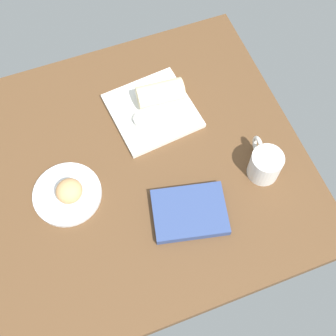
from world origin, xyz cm
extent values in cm
cube|color=brown|center=(0.00, 0.00, 2.00)|extent=(110.00, 90.00, 4.00)
cylinder|color=white|center=(14.66, 2.38, 4.70)|extent=(19.24, 19.24, 1.40)
ellipsoid|color=tan|center=(13.67, 3.39, 8.25)|extent=(10.06, 9.99, 5.70)
cube|color=white|center=(-17.06, -15.33, 4.80)|extent=(26.65, 26.65, 1.60)
cylinder|color=silver|center=(-12.61, -12.19, 6.64)|extent=(4.93, 4.93, 2.08)
cylinder|color=#CD4E2F|center=(-12.61, -12.19, 7.38)|extent=(4.04, 4.04, 0.40)
cylinder|color=beige|center=(-20.62, -17.84, 8.97)|extent=(14.63, 7.87, 6.74)
cube|color=#33477F|center=(-15.29, 19.70, 5.31)|extent=(22.78, 19.03, 2.62)
cylinder|color=white|center=(-39.74, 15.23, 8.50)|extent=(9.00, 9.00, 8.99)
cylinder|color=#A07035|center=(-39.74, 15.23, 12.39)|extent=(7.38, 7.38, 0.40)
torus|color=white|center=(-40.40, 9.28, 8.50)|extent=(1.93, 6.69, 6.59)
camera|label=1|loc=(5.46, 58.03, 119.78)|focal=47.68mm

